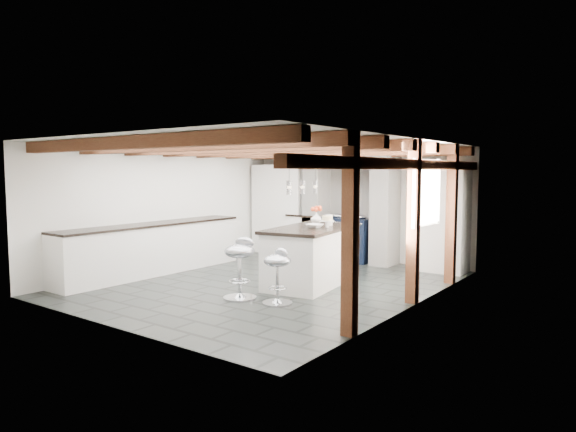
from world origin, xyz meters
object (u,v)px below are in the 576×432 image
Objects in this scene: kitchen_island at (312,255)px; range_cooker at (349,238)px; bar_stool_near at (278,270)px; bar_stool_far at (240,261)px.

range_cooker is at bearing 96.53° from kitchen_island.
kitchen_island reaches higher than range_cooker.
range_cooker is 3.78m from bar_stool_near.
bar_stool_near is (0.93, -3.66, 0.02)m from range_cooker.
range_cooker reaches higher than bar_stool_near.
bar_stool_near is 0.63m from bar_stool_far.
bar_stool_near is at bearing -84.78° from kitchen_island.
bar_stool_far is at bearing -85.24° from range_cooker.
kitchen_island is 1.46m from bar_stool_far.
kitchen_island is at bearing 66.10° from bar_stool_far.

